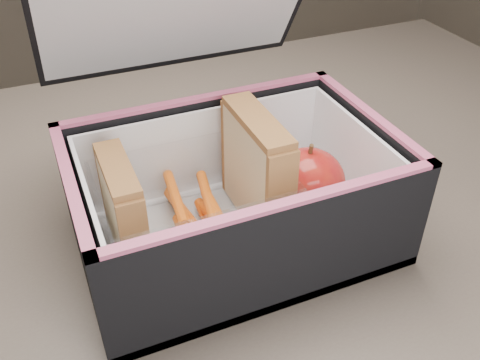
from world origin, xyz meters
The scene contains 8 objects.
kitchen_table centered at (0.00, 0.00, 0.66)m, with size 1.20×0.80×0.75m.
lunch_bag centered at (0.01, -0.04, 0.81)m, with size 0.29×0.29×0.27m.
plastic_tub centered at (-0.02, -0.04, 0.80)m, with size 0.17×0.12×0.07m, color white, non-canonical shape.
sandwich_left centered at (-0.09, -0.04, 0.81)m, with size 0.02×0.09×0.10m.
sandwich_right centered at (0.04, -0.04, 0.82)m, with size 0.03×0.10×0.11m.
carrot_sticks centered at (-0.02, -0.04, 0.78)m, with size 0.05×0.14×0.03m.
paper_napkin centered at (0.09, -0.05, 0.77)m, with size 0.08×0.08×0.01m, color white.
red_apple centered at (0.09, -0.05, 0.81)m, with size 0.08×0.08×0.08m.
Camera 1 is at (-0.14, -0.41, 1.11)m, focal length 40.00 mm.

